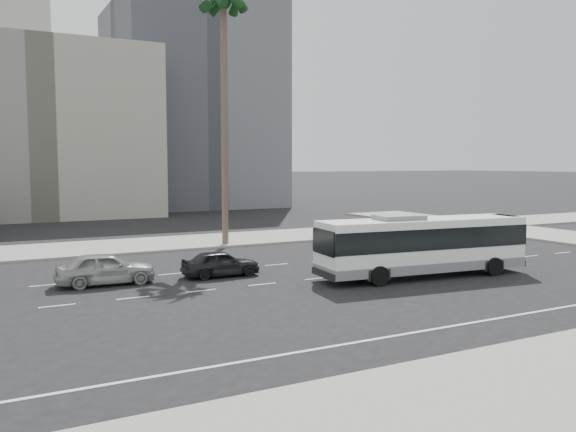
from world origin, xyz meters
TOP-DOWN VIEW (x-y plane):
  - ground at (0.00, 0.00)m, footprint 700.00×700.00m
  - sidewalk_north at (0.00, 15.50)m, footprint 120.00×7.00m
  - midrise_beige_west at (-12.00, 45.00)m, footprint 24.00×18.00m
  - midrise_gray_center at (8.00, 52.00)m, footprint 20.00×20.00m
  - civic_tower at (-2.00, 250.00)m, footprint 42.00×42.00m
  - highrise_right at (45.00, 230.00)m, footprint 26.00×26.00m
  - highrise_far at (70.00, 260.00)m, footprint 22.00×22.00m
  - city_bus at (1.93, -1.94)m, footprint 11.13×3.51m
  - car_a at (-6.98, 2.82)m, footprint 1.70×3.94m
  - car_b at (-12.48, 3.41)m, footprint 2.07×4.62m
  - palm_near at (-2.65, 13.09)m, footprint 5.27×5.27m

SIDE VIEW (x-z plane):
  - ground at x=0.00m, z-range 0.00..0.00m
  - sidewalk_north at x=0.00m, z-range 0.00..0.15m
  - car_a at x=-6.98m, z-range 0.00..1.33m
  - car_b at x=-12.48m, z-range 0.00..1.54m
  - city_bus at x=1.93m, z-range 0.08..3.22m
  - midrise_beige_west at x=-12.00m, z-range 0.00..18.00m
  - midrise_gray_center at x=8.00m, z-range 0.00..26.00m
  - palm_near at x=-2.65m, z-range 7.19..24.92m
  - highrise_far at x=70.00m, z-range 0.00..60.00m
  - highrise_right at x=45.00m, z-range 0.00..70.00m
  - civic_tower at x=-2.00m, z-range -25.67..103.33m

